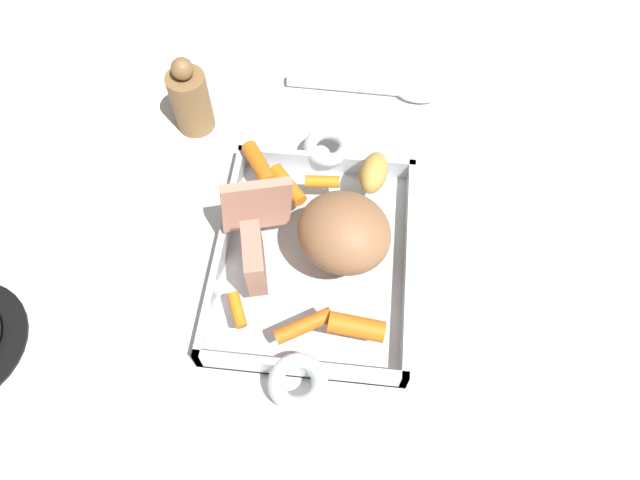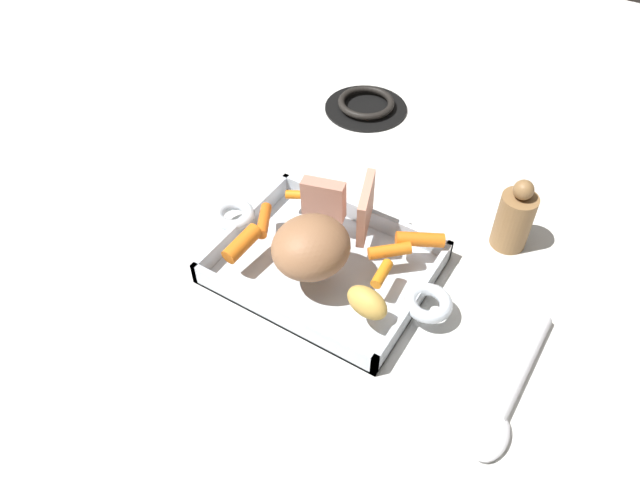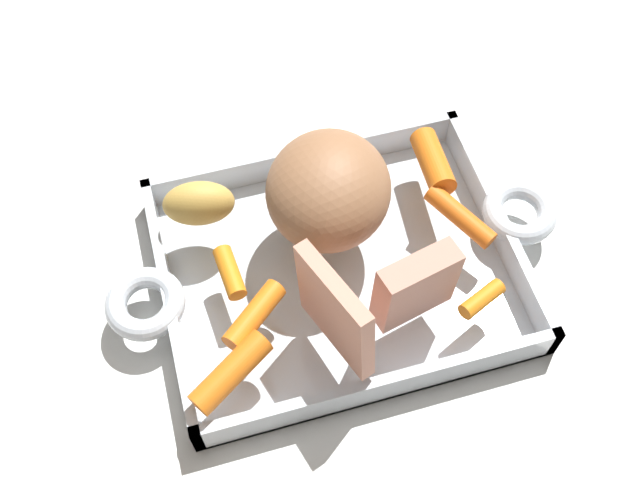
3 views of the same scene
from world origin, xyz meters
name	(u,v)px [view 2 (image 2 of 3)]	position (x,y,z in m)	size (l,w,h in m)	color
ground_plane	(324,270)	(0.00, 0.00, 0.00)	(2.39, 2.39, 0.00)	silver
roasting_dish	(324,265)	(0.00, 0.00, 0.01)	(0.40, 0.24, 0.04)	silver
pork_roast	(313,248)	(0.00, -0.03, 0.08)	(0.11, 0.10, 0.08)	#996845
roast_slice_outer	(366,208)	(0.03, 0.07, 0.08)	(0.01, 0.08, 0.08)	tan
roast_slice_thick	(324,200)	(-0.04, 0.06, 0.07)	(0.02, 0.06, 0.06)	tan
baby_carrot_short	(390,251)	(0.08, 0.04, 0.05)	(0.02, 0.02, 0.06)	orange
baby_carrot_northeast	(242,243)	(-0.10, -0.06, 0.05)	(0.02, 0.02, 0.06)	orange
baby_carrot_long	(420,239)	(0.11, 0.09, 0.05)	(0.02, 0.02, 0.07)	orange
baby_carrot_center_right	(382,273)	(0.09, 0.00, 0.05)	(0.02, 0.02, 0.04)	orange
baby_carrot_northwest	(299,195)	(-0.09, 0.08, 0.05)	(0.01, 0.01, 0.04)	orange
baby_carrot_southeast	(266,219)	(-0.11, 0.00, 0.05)	(0.02, 0.02, 0.07)	orange
potato_corner	(367,303)	(0.10, -0.06, 0.06)	(0.06, 0.04, 0.04)	gold
stove_burner_rear	(366,105)	(-0.15, 0.41, 0.01)	(0.16, 0.16, 0.02)	black
serving_spoon	(509,395)	(0.30, -0.06, 0.01)	(0.04, 0.24, 0.02)	white
pepper_mill	(514,218)	(0.21, 0.20, 0.05)	(0.05, 0.05, 0.12)	olive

